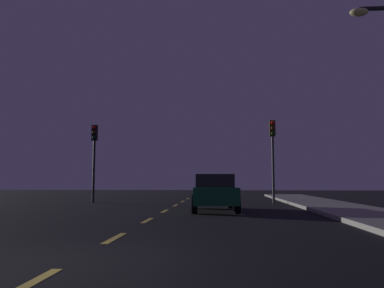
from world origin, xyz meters
The scene contains 12 objects.
ground_plane centered at (0.00, 7.00, 0.00)m, with size 80.00×80.00×0.00m, color black.
sidewalk_curb_right centered at (7.50, 7.00, 0.07)m, with size 3.00×40.00×0.15m, color gray.
lane_stripe_nearest centered at (0.00, -1.20, 0.00)m, with size 0.16×1.60×0.01m, color #EACC4C.
lane_stripe_second centered at (0.00, 2.60, 0.00)m, with size 0.16×1.60×0.01m, color #EACC4C.
lane_stripe_third centered at (0.00, 6.40, 0.00)m, with size 0.16×1.60×0.01m, color #EACC4C.
lane_stripe_fourth centered at (0.00, 10.20, 0.00)m, with size 0.16×1.60×0.01m, color #EACC4C.
lane_stripe_fifth centered at (0.00, 14.00, 0.00)m, with size 0.16×1.60×0.01m, color #EACC4C.
lane_stripe_sixth centered at (0.00, 17.80, 0.00)m, with size 0.16×1.60×0.01m, color #EACC4C.
lane_stripe_seventh centered at (0.00, 21.60, 0.00)m, with size 0.16×1.60×0.01m, color #EACC4C.
traffic_signal_left centered at (-5.01, 15.97, 3.18)m, with size 0.32×0.38×4.51m.
traffic_signal_right centered at (5.28, 15.97, 3.28)m, with size 0.32×0.38×4.66m.
car_stopped_ahead centered at (2.04, 10.49, 0.78)m, with size 2.12×4.16×1.53m.
Camera 1 is at (2.33, -5.87, 1.26)m, focal length 36.02 mm.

